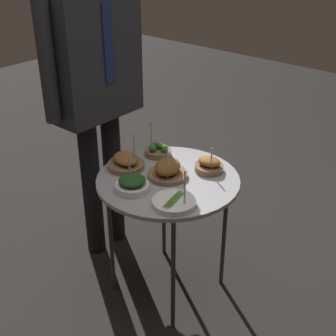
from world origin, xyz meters
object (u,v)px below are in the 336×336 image
object	(u,v)px
bowl_roast_back_right	(168,170)
bowl_roast_far_rim	(209,165)
bowl_broccoli_front_center	(158,151)
bowl_spinach_center	(132,184)
waiter_figure	(94,71)
bowl_asparagus_front_left	(174,202)
bowl_roast_mid_right	(126,162)
serving_cart	(168,187)

from	to	relation	value
bowl_roast_back_right	bowl_roast_far_rim	world-z (taller)	bowl_roast_back_right
bowl_broccoli_front_center	bowl_spinach_center	bearing A→B (deg)	-156.88
bowl_broccoli_front_center	bowl_spinach_center	xyz separation A→B (m)	(-0.31, -0.13, 0.01)
waiter_figure	bowl_spinach_center	bearing A→B (deg)	-116.33
bowl_asparagus_front_left	bowl_roast_far_rim	xyz separation A→B (m)	(0.32, 0.06, 0.01)
bowl_roast_back_right	bowl_asparagus_front_left	size ratio (longest dim) A/B	1.01
bowl_asparagus_front_left	bowl_roast_mid_right	distance (m)	0.38
bowl_broccoli_front_center	bowl_asparagus_front_left	bearing A→B (deg)	-130.19
bowl_spinach_center	bowl_roast_far_rim	bearing A→B (deg)	-22.62
bowl_broccoli_front_center	bowl_roast_far_rim	size ratio (longest dim) A/B	1.39
bowl_spinach_center	waiter_figure	bearing A→B (deg)	63.67
bowl_spinach_center	bowl_roast_mid_right	size ratio (longest dim) A/B	0.85
serving_cart	bowl_roast_far_rim	distance (m)	0.21
bowl_asparagus_front_left	waiter_figure	world-z (taller)	waiter_figure
bowl_roast_back_right	bowl_broccoli_front_center	bearing A→B (deg)	52.82
serving_cart	bowl_roast_far_rim	xyz separation A→B (m)	(0.17, -0.10, 0.07)
waiter_figure	bowl_broccoli_front_center	bearing A→B (deg)	-73.65
serving_cart	bowl_broccoli_front_center	distance (m)	0.24
waiter_figure	bowl_roast_mid_right	bearing A→B (deg)	-108.84
bowl_asparagus_front_left	waiter_figure	size ratio (longest dim) A/B	0.11
bowl_roast_far_rim	bowl_broccoli_front_center	bearing A→B (deg)	96.77
serving_cart	bowl_spinach_center	bearing A→B (deg)	164.92
bowl_roast_mid_right	bowl_roast_far_rim	size ratio (longest dim) A/B	1.36
serving_cart	bowl_roast_mid_right	distance (m)	0.23
bowl_spinach_center	bowl_roast_mid_right	bearing A→B (deg)	52.33
bowl_spinach_center	bowl_roast_far_rim	xyz separation A→B (m)	(0.35, -0.14, -0.00)
serving_cart	bowl_asparagus_front_left	distance (m)	0.23
waiter_figure	bowl_roast_far_rim	bearing A→B (deg)	-78.07
bowl_roast_mid_right	serving_cart	bearing A→B (deg)	-75.82
serving_cart	bowl_roast_back_right	size ratio (longest dim) A/B	3.55
bowl_asparagus_front_left	bowl_roast_mid_right	xyz separation A→B (m)	(0.10, 0.37, 0.02)
bowl_broccoli_front_center	waiter_figure	world-z (taller)	waiter_figure
bowl_roast_back_right	bowl_roast_far_rim	bearing A→B (deg)	-33.10
serving_cart	waiter_figure	distance (m)	0.65
serving_cart	bowl_spinach_center	world-z (taller)	bowl_spinach_center
bowl_broccoli_front_center	bowl_roast_back_right	bearing A→B (deg)	-127.18
bowl_spinach_center	bowl_roast_back_right	bearing A→B (deg)	-11.70
bowl_asparagus_front_left	bowl_spinach_center	bearing A→B (deg)	97.14
bowl_roast_back_right	bowl_roast_mid_right	bearing A→B (deg)	106.90
bowl_roast_far_rim	bowl_roast_back_right	bearing A→B (deg)	146.90
bowl_broccoli_front_center	bowl_roast_mid_right	bearing A→B (deg)	172.30
bowl_roast_back_right	waiter_figure	size ratio (longest dim) A/B	0.11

